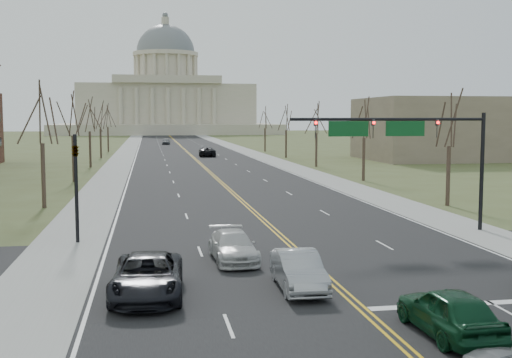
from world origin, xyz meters
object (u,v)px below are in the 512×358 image
object	(u,v)px
car_sb_inner_second	(233,246)
car_far_sb	(166,142)
car_far_nb	(207,152)
car_sb_inner_lead	(298,270)
signal_left	(76,176)
car_nb_inner_lead	(449,312)
car_sb_outer_lead	(147,276)
signal_mast	(404,137)

from	to	relation	value
car_sb_inner_second	car_far_sb	xyz separation A→B (m)	(0.37, 131.93, 0.06)
car_sb_inner_second	car_far_nb	size ratio (longest dim) A/B	0.81
car_sb_inner_lead	car_far_sb	bearing A→B (deg)	92.03
car_far_nb	car_far_sb	bearing A→B (deg)	-80.81
signal_left	car_nb_inner_lead	bearing A→B (deg)	-53.06
car_sb_inner_lead	car_sb_outer_lead	xyz separation A→B (m)	(-6.00, -0.08, 0.04)
signal_mast	car_sb_inner_second	xyz separation A→B (m)	(-11.04, -5.95, -5.04)
signal_left	car_sb_inner_second	size ratio (longest dim) A/B	1.23
car_far_nb	car_far_sb	xyz separation A→B (m)	(-5.81, 49.65, -0.07)
car_sb_outer_lead	car_far_nb	distance (m)	88.46
signal_mast	car_sb_inner_second	size ratio (longest dim) A/B	2.48
car_nb_inner_lead	car_far_sb	distance (m)	143.70
car_sb_inner_second	car_sb_inner_lead	bearing A→B (deg)	-72.67
car_nb_inner_lead	car_sb_inner_second	size ratio (longest dim) A/B	0.95
signal_mast	signal_left	distance (m)	19.06
signal_mast	signal_left	size ratio (longest dim) A/B	2.02
car_far_sb	car_nb_inner_lead	bearing A→B (deg)	-83.25
car_nb_inner_lead	car_far_sb	xyz separation A→B (m)	(-4.99, 143.62, -0.02)
signal_left	car_sb_inner_lead	bearing A→B (deg)	-49.34
signal_mast	car_far_sb	xyz separation A→B (m)	(-10.68, 125.98, -4.98)
car_sb_inner_lead	car_sb_inner_second	size ratio (longest dim) A/B	0.95
signal_left	car_sb_outer_lead	bearing A→B (deg)	-71.61
signal_mast	car_sb_inner_lead	world-z (taller)	signal_mast
car_sb_inner_lead	car_sb_inner_second	bearing A→B (deg)	110.73
car_nb_inner_lead	car_sb_inner_second	distance (m)	12.86
car_sb_inner_second	car_nb_inner_lead	bearing A→B (deg)	-67.39
signal_left	car_far_sb	xyz separation A→B (m)	(8.27, 125.98, -2.93)
signal_mast	car_nb_inner_lead	size ratio (longest dim) A/B	2.61
signal_mast	car_far_nb	xyz separation A→B (m)	(-4.86, 76.33, -4.91)
signal_mast	car_sb_inner_second	bearing A→B (deg)	-151.69
car_nb_inner_lead	car_sb_inner_lead	size ratio (longest dim) A/B	1.00
car_far_sb	car_far_nb	bearing A→B (deg)	-78.56
car_sb_inner_lead	car_nb_inner_lead	bearing A→B (deg)	-59.64
car_far_sb	signal_left	bearing A→B (deg)	-89.00
signal_left	car_sb_inner_second	xyz separation A→B (m)	(7.90, -5.95, -2.99)
car_sb_outer_lead	car_far_nb	xyz separation A→B (m)	(10.25, 87.86, 0.03)
car_sb_outer_lead	car_sb_inner_lead	bearing A→B (deg)	3.90
signal_left	car_sb_inner_second	bearing A→B (deg)	-36.97
car_sb_outer_lead	car_far_nb	bearing A→B (deg)	86.46
signal_left	car_sb_inner_lead	world-z (taller)	signal_left
signal_left	car_far_nb	size ratio (longest dim) A/B	0.99
car_sb_inner_second	car_far_sb	bearing A→B (deg)	87.82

